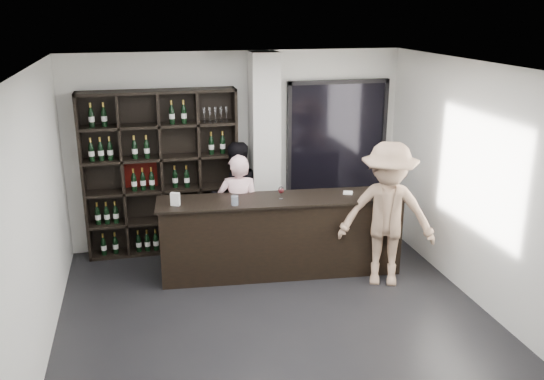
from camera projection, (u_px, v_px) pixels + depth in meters
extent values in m
cube|color=black|center=(281.00, 330.00, 6.53)|extent=(5.00, 5.50, 0.01)
cube|color=silver|center=(264.00, 153.00, 8.45)|extent=(0.40, 0.40, 2.90)
cube|color=black|center=(337.00, 148.00, 8.93)|extent=(1.60, 0.08, 2.10)
cube|color=black|center=(337.00, 148.00, 8.93)|extent=(1.48, 0.02, 1.98)
cube|color=black|center=(281.00, 237.00, 7.78)|extent=(3.20, 0.60, 1.05)
cube|color=black|center=(281.00, 199.00, 7.62)|extent=(3.28, 0.68, 0.03)
imported|color=#FFC7CB|center=(239.00, 211.00, 7.97)|extent=(0.66, 0.51, 1.60)
imported|color=black|center=(236.00, 197.00, 8.48)|extent=(0.92, 0.78, 1.65)
imported|color=tan|center=(387.00, 215.00, 7.36)|extent=(1.41, 1.12, 1.91)
cylinder|color=#B0BCD0|center=(235.00, 200.00, 7.33)|extent=(0.09, 0.09, 0.12)
cube|color=white|center=(348.00, 193.00, 7.80)|extent=(0.16, 0.16, 0.02)
cube|color=white|center=(175.00, 199.00, 7.31)|extent=(0.13, 0.10, 0.17)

